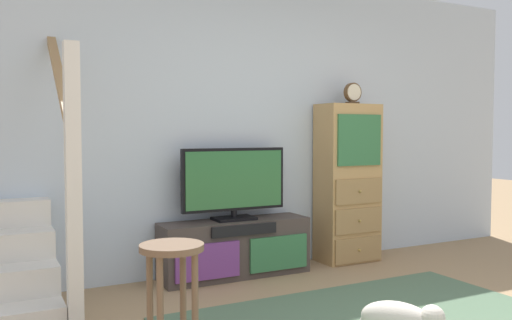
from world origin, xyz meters
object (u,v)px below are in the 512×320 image
object	(u,v)px
media_console	(235,248)
desk_clock	(353,93)
side_cabinet	(348,183)
dog	(402,319)
bar_stool_near	(172,275)
television	(234,182)

from	to	relation	value
media_console	desk_clock	bearing A→B (deg)	-0.22
media_console	side_cabinet	world-z (taller)	side_cabinet
side_cabinet	dog	size ratio (longest dim) A/B	3.18
desk_clock	bar_stool_near	bearing A→B (deg)	-147.22
media_console	bar_stool_near	size ratio (longest dim) A/B	1.98
media_console	side_cabinet	xyz separation A→B (m)	(1.21, 0.01, 0.52)
media_console	desk_clock	xyz separation A→B (m)	(1.25, -0.00, 1.38)
media_console	dog	distance (m)	1.76
bar_stool_near	media_console	bearing A→B (deg)	54.58
media_console	television	xyz separation A→B (m)	(0.00, 0.02, 0.58)
side_cabinet	bar_stool_near	xyz separation A→B (m)	(-2.27, -1.50, -0.26)
media_console	bar_stool_near	world-z (taller)	bar_stool_near
television	side_cabinet	xyz separation A→B (m)	(1.21, -0.01, -0.06)
side_cabinet	bar_stool_near	distance (m)	2.74
side_cabinet	bar_stool_near	world-z (taller)	side_cabinet
desk_clock	bar_stool_near	distance (m)	2.97
bar_stool_near	side_cabinet	bearing A→B (deg)	33.46
television	dog	size ratio (longest dim) A/B	1.99
television	dog	bearing A→B (deg)	-79.64
dog	bar_stool_near	bearing A→B (deg)	170.53
side_cabinet	desk_clock	bearing A→B (deg)	-22.19
desk_clock	side_cabinet	bearing A→B (deg)	157.81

